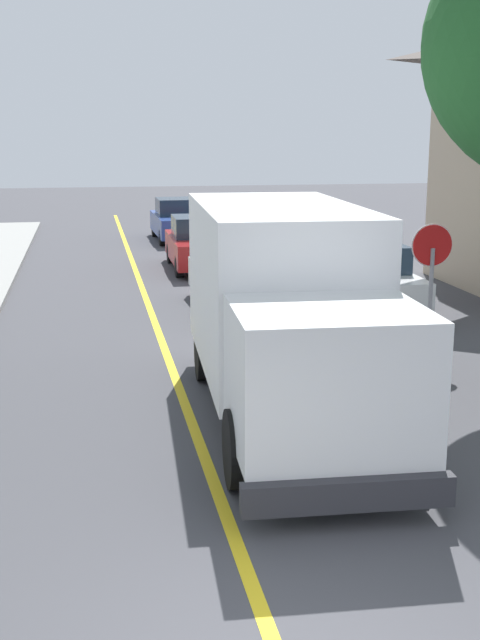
# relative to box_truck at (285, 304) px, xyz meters

# --- Properties ---
(centre_line_yellow) EXTENTS (0.16, 56.00, 0.01)m
(centre_line_yellow) POSITION_rel_box_truck_xyz_m (-1.46, 3.45, -1.76)
(centre_line_yellow) COLOR gold
(centre_line_yellow) RESTS_ON ground
(box_truck) EXTENTS (2.75, 7.29, 3.20)m
(box_truck) POSITION_rel_box_truck_xyz_m (0.00, 0.00, 0.00)
(box_truck) COLOR white
(box_truck) RESTS_ON ground
(parked_car_near) EXTENTS (2.01, 4.48, 1.67)m
(parked_car_near) POSITION_rel_box_truck_xyz_m (0.73, 7.67, -0.97)
(parked_car_near) COLOR silver
(parked_car_near) RESTS_ON ground
(parked_car_mid) EXTENTS (1.84, 4.42, 1.67)m
(parked_car_mid) POSITION_rel_box_truck_xyz_m (0.57, 13.86, -0.97)
(parked_car_mid) COLOR maroon
(parked_car_mid) RESTS_ON ground
(parked_car_far) EXTENTS (1.88, 4.43, 1.67)m
(parked_car_far) POSITION_rel_box_truck_xyz_m (0.66, 20.91, -0.97)
(parked_car_far) COLOR #2D4793
(parked_car_far) RESTS_ON ground
(parked_van_across) EXTENTS (1.91, 4.44, 1.67)m
(parked_van_across) POSITION_rel_box_truck_xyz_m (3.74, 6.96, -0.97)
(parked_van_across) COLOR silver
(parked_van_across) RESTS_ON ground
(stop_sign) EXTENTS (0.80, 0.10, 2.65)m
(stop_sign) POSITION_rel_box_truck_xyz_m (3.37, 2.33, 0.09)
(stop_sign) COLOR gray
(stop_sign) RESTS_ON ground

